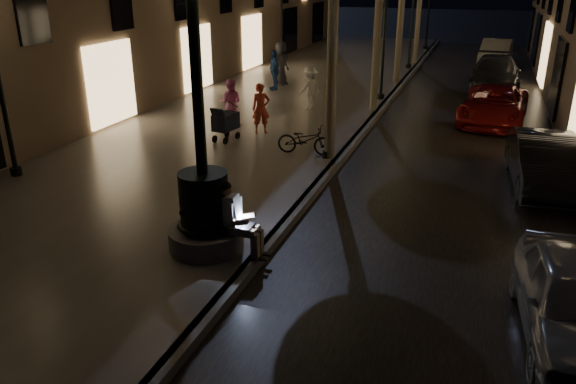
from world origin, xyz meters
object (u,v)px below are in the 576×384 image
at_px(seated_man_laptop, 235,217).
at_px(car_second, 544,162).
at_px(lamp_curb_c, 413,8).
at_px(pedestrian_red, 261,109).
at_px(lamp_curb_b, 385,20).
at_px(bicycle, 305,140).
at_px(car_third, 494,105).
at_px(fountain_lamppost, 204,198).
at_px(lamp_left_c, 282,5).
at_px(lamp_curb_d, 430,0).
at_px(lamp_left_b, 195,19).
at_px(pedestrian_dark, 281,63).
at_px(pedestrian_pink, 230,103).
at_px(car_rear, 495,73).
at_px(lamp_curb_a, 331,46).
at_px(stroller, 225,122).
at_px(car_fifth, 496,53).
at_px(car_front, 576,302).
at_px(pedestrian_blue, 274,70).

relative_size(seated_man_laptop, car_second, 0.35).
bearing_deg(lamp_curb_c, pedestrian_red, -100.58).
xyz_separation_m(lamp_curb_b, pedestrian_red, (-2.67, -6.28, -2.25)).
bearing_deg(bicycle, lamp_curb_c, -6.57).
height_order(seated_man_laptop, car_third, seated_man_laptop).
bearing_deg(fountain_lamppost, pedestrian_red, 104.29).
bearing_deg(lamp_curb_b, lamp_left_c, 131.59).
xyz_separation_m(fountain_lamppost, car_second, (6.20, 6.01, -0.55)).
height_order(lamp_curb_d, lamp_left_b, same).
distance_m(lamp_left_b, pedestrian_dark, 4.63).
distance_m(lamp_curb_d, pedestrian_pink, 22.27).
bearing_deg(car_rear, pedestrian_red, -122.77).
relative_size(lamp_curb_b, car_rear, 0.95).
bearing_deg(bicycle, lamp_curb_d, -5.75).
height_order(lamp_curb_b, pedestrian_pink, lamp_curb_b).
distance_m(fountain_lamppost, lamp_left_c, 23.00).
relative_size(lamp_curb_c, car_third, 1.05).
xyz_separation_m(lamp_curb_d, pedestrian_pink, (-3.94, -21.81, -2.25)).
relative_size(car_rear, pedestrian_red, 3.19).
height_order(car_third, car_rear, car_rear).
distance_m(lamp_curb_a, lamp_left_b, 9.30).
xyz_separation_m(lamp_curb_a, lamp_curb_d, (0.00, 24.00, 0.00)).
bearing_deg(pedestrian_dark, pedestrian_red, -153.37).
xyz_separation_m(fountain_lamppost, pedestrian_dark, (-4.10, 15.44, -0.05)).
distance_m(stroller, car_fifth, 20.53).
bearing_deg(car_front, pedestrian_pink, 132.93).
xyz_separation_m(lamp_curb_a, lamp_curb_b, (0.00, 8.00, 0.00)).
distance_m(car_front, car_rear, 18.98).
distance_m(seated_man_laptop, car_second, 8.21).
bearing_deg(lamp_curb_d, fountain_lamppost, -91.34).
height_order(pedestrian_red, pedestrian_blue, pedestrian_blue).
bearing_deg(pedestrian_red, car_fifth, 38.46).
xyz_separation_m(lamp_curb_a, car_third, (4.30, 6.28, -2.60)).
relative_size(seated_man_laptop, lamp_curb_d, 0.29).
bearing_deg(pedestrian_blue, seated_man_laptop, -21.69).
relative_size(lamp_curb_a, bicycle, 3.03).
distance_m(stroller, pedestrian_red, 1.39).
bearing_deg(pedestrian_blue, bicycle, -13.57).
bearing_deg(pedestrian_pink, car_fifth, -127.77).
bearing_deg(lamp_left_c, car_second, -51.76).
height_order(car_second, car_rear, car_rear).
distance_m(fountain_lamppost, pedestrian_pink, 8.82).
bearing_deg(pedestrian_blue, pedestrian_dark, 146.09).
xyz_separation_m(lamp_curb_a, lamp_left_c, (-7.10, 16.00, 0.00)).
bearing_deg(bicycle, car_rear, -26.07).
xyz_separation_m(lamp_curb_c, pedestrian_pink, (-3.94, -13.81, -2.25)).
bearing_deg(car_third, pedestrian_red, -141.74).
bearing_deg(car_fifth, lamp_curb_d, 138.74).
xyz_separation_m(pedestrian_pink, pedestrian_blue, (-0.75, 6.12, 0.05)).
bearing_deg(car_third, lamp_left_c, 144.63).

